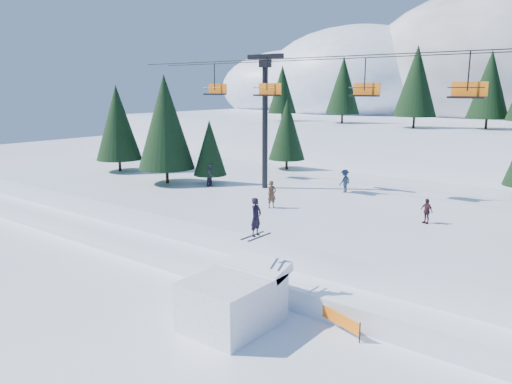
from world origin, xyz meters
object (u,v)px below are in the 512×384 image
Objects in this scene: jump_kicker at (234,298)px; banner_near at (336,318)px; banner_far at (438,332)px; chairlift at (405,103)px.

jump_kicker is 4.53m from banner_near.
banner_far is at bearing 25.53° from jump_kicker.
banner_far is (3.88, 1.36, 0.00)m from banner_near.
jump_kicker is 17.65m from chairlift.
banner_near is (3.83, 2.33, -0.68)m from jump_kicker.
banner_far is at bearing -61.12° from chairlift.
banner_far is (6.60, -11.96, -8.78)m from chairlift.
jump_kicker is 8.57m from banner_far.
banner_far is (7.71, 3.68, -0.68)m from jump_kicker.
banner_near is at bearing -160.73° from banner_far.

